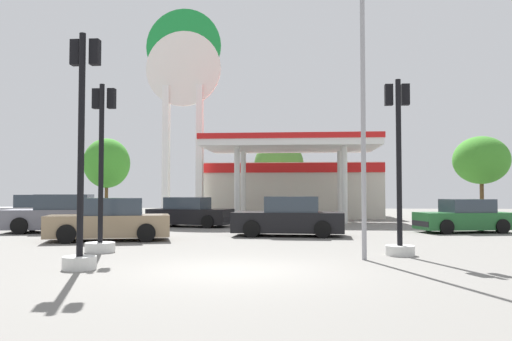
{
  "coord_description": "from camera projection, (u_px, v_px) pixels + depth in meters",
  "views": [
    {
      "loc": [
        1.42,
        -11.1,
        1.65
      ],
      "look_at": [
        -0.71,
        13.94,
        2.73
      ],
      "focal_mm": 36.63,
      "sensor_mm": 36.0,
      "label": 1
    }
  ],
  "objects": [
    {
      "name": "tree_2",
      "position": [
        481.0,
        160.0,
        41.53
      ],
      "size": [
        4.38,
        4.38,
        6.17
      ],
      "color": "brown",
      "rests_on": "ground"
    },
    {
      "name": "traffic_signal_2",
      "position": [
        81.0,
        179.0,
        11.38
      ],
      "size": [
        0.72,
        0.72,
        5.16
      ],
      "color": "silver",
      "rests_on": "ground"
    },
    {
      "name": "car_0",
      "position": [
        289.0,
        218.0,
        20.04
      ],
      "size": [
        4.31,
        2.09,
        1.51
      ],
      "color": "black",
      "rests_on": "ground"
    },
    {
      "name": "car_5",
      "position": [
        37.0,
        212.0,
        26.07
      ],
      "size": [
        4.66,
        2.83,
        1.56
      ],
      "color": "black",
      "rests_on": "ground"
    },
    {
      "name": "station_pole_sign",
      "position": [
        183.0,
        83.0,
        32.99
      ],
      "size": [
        4.79,
        0.56,
        13.35
      ],
      "color": "white",
      "rests_on": "ground"
    },
    {
      "name": "car_1",
      "position": [
        190.0,
        213.0,
        25.5
      ],
      "size": [
        4.27,
        2.46,
        1.44
      ],
      "color": "black",
      "rests_on": "ground"
    },
    {
      "name": "corner_streetlamp",
      "position": [
        364.0,
        94.0,
        12.82
      ],
      "size": [
        0.24,
        1.48,
        6.77
      ],
      "color": "gray",
      "rests_on": "ground"
    },
    {
      "name": "car_2",
      "position": [
        465.0,
        217.0,
        21.78
      ],
      "size": [
        4.14,
        2.41,
        1.39
      ],
      "color": "black",
      "rests_on": "ground"
    },
    {
      "name": "gas_station",
      "position": [
        292.0,
        186.0,
        35.74
      ],
      "size": [
        11.67,
        12.91,
        4.82
      ],
      "color": "beige",
      "rests_on": "ground"
    },
    {
      "name": "tree_1",
      "position": [
        279.0,
        165.0,
        43.3
      ],
      "size": [
        4.11,
        4.11,
        6.07
      ],
      "color": "brown",
      "rests_on": "ground"
    },
    {
      "name": "traffic_signal_0",
      "position": [
        101.0,
        195.0,
        14.63
      ],
      "size": [
        0.82,
        0.82,
        4.72
      ],
      "color": "silver",
      "rests_on": "ground"
    },
    {
      "name": "car_3",
      "position": [
        62.0,
        215.0,
        21.9
      ],
      "size": [
        4.72,
        2.75,
        1.59
      ],
      "color": "black",
      "rests_on": "ground"
    },
    {
      "name": "car_4",
      "position": [
        110.0,
        221.0,
        18.08
      ],
      "size": [
        4.43,
        2.82,
        1.47
      ],
      "color": "black",
      "rests_on": "ground"
    },
    {
      "name": "tree_0",
      "position": [
        107.0,
        163.0,
        45.45
      ],
      "size": [
        3.99,
        3.99,
        6.4
      ],
      "color": "brown",
      "rests_on": "ground"
    },
    {
      "name": "traffic_signal_1",
      "position": [
        399.0,
        190.0,
        13.89
      ],
      "size": [
        0.76,
        0.76,
        4.69
      ],
      "color": "silver",
      "rests_on": "ground"
    },
    {
      "name": "ground_plane",
      "position": [
        234.0,
        270.0,
        11.1
      ],
      "size": [
        90.0,
        90.0,
        0.0
      ],
      "primitive_type": "plane",
      "color": "slate",
      "rests_on": "ground"
    }
  ]
}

